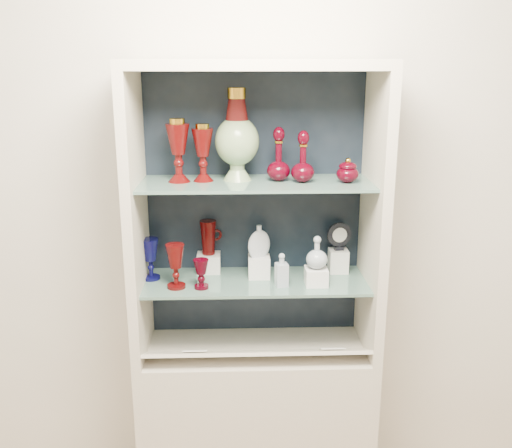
{
  "coord_description": "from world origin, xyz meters",
  "views": [
    {
      "loc": [
        -0.08,
        -0.68,
        1.92
      ],
      "look_at": [
        0.0,
        1.53,
        1.3
      ],
      "focal_mm": 40.0,
      "sensor_mm": 36.0,
      "label": 1
    }
  ],
  "objects_px": {
    "cobalt_goblet": "(150,259)",
    "ruby_goblet_tall": "(176,266)",
    "lidded_bowl": "(348,170)",
    "flat_flask": "(259,241)",
    "clear_round_decanter": "(317,253)",
    "pedestal_lamp_left": "(178,151)",
    "enamel_urn": "(237,135)",
    "ruby_goblet_small": "(201,274)",
    "ruby_decanter_b": "(303,155)",
    "ruby_pitcher": "(208,237)",
    "clear_square_bottle": "(282,270)",
    "pedestal_lamp_right": "(203,153)",
    "cameo_medallion": "(339,236)",
    "ruby_decanter_a": "(279,151)"
  },
  "relations": [
    {
      "from": "enamel_urn",
      "to": "lidded_bowl",
      "type": "bearing_deg",
      "value": -8.9
    },
    {
      "from": "pedestal_lamp_left",
      "to": "clear_square_bottle",
      "type": "xyz_separation_m",
      "value": [
        0.41,
        -0.08,
        -0.48
      ]
    },
    {
      "from": "ruby_pitcher",
      "to": "pedestal_lamp_right",
      "type": "bearing_deg",
      "value": -113.5
    },
    {
      "from": "pedestal_lamp_left",
      "to": "ruby_goblet_small",
      "type": "relative_size",
      "value": 2.05
    },
    {
      "from": "pedestal_lamp_left",
      "to": "lidded_bowl",
      "type": "xyz_separation_m",
      "value": [
        0.67,
        -0.04,
        -0.07
      ]
    },
    {
      "from": "cobalt_goblet",
      "to": "clear_square_bottle",
      "type": "bearing_deg",
      "value": -10.09
    },
    {
      "from": "ruby_decanter_a",
      "to": "lidded_bowl",
      "type": "distance_m",
      "value": 0.28
    },
    {
      "from": "pedestal_lamp_right",
      "to": "lidded_bowl",
      "type": "height_order",
      "value": "pedestal_lamp_right"
    },
    {
      "from": "ruby_decanter_b",
      "to": "ruby_pitcher",
      "type": "bearing_deg",
      "value": 161.28
    },
    {
      "from": "flat_flask",
      "to": "ruby_goblet_small",
      "type": "bearing_deg",
      "value": -177.95
    },
    {
      "from": "enamel_urn",
      "to": "ruby_decanter_a",
      "type": "bearing_deg",
      "value": -9.03
    },
    {
      "from": "cameo_medallion",
      "to": "enamel_urn",
      "type": "bearing_deg",
      "value": 177.96
    },
    {
      "from": "clear_round_decanter",
      "to": "pedestal_lamp_left",
      "type": "bearing_deg",
      "value": 172.76
    },
    {
      "from": "ruby_decanter_a",
      "to": "cameo_medallion",
      "type": "height_order",
      "value": "ruby_decanter_a"
    },
    {
      "from": "enamel_urn",
      "to": "ruby_goblet_small",
      "type": "distance_m",
      "value": 0.57
    },
    {
      "from": "ruby_pitcher",
      "to": "clear_square_bottle",
      "type": "distance_m",
      "value": 0.36
    },
    {
      "from": "cobalt_goblet",
      "to": "clear_square_bottle",
      "type": "distance_m",
      "value": 0.55
    },
    {
      "from": "cobalt_goblet",
      "to": "ruby_goblet_tall",
      "type": "distance_m",
      "value": 0.15
    },
    {
      "from": "flat_flask",
      "to": "cameo_medallion",
      "type": "xyz_separation_m",
      "value": [
        0.35,
        0.05,
        0.0
      ]
    },
    {
      "from": "enamel_urn",
      "to": "ruby_goblet_tall",
      "type": "height_order",
      "value": "enamel_urn"
    },
    {
      "from": "flat_flask",
      "to": "cobalt_goblet",
      "type": "bearing_deg",
      "value": 156.41
    },
    {
      "from": "ruby_goblet_tall",
      "to": "clear_round_decanter",
      "type": "xyz_separation_m",
      "value": [
        0.57,
        0.01,
        0.04
      ]
    },
    {
      "from": "clear_round_decanter",
      "to": "cameo_medallion",
      "type": "bearing_deg",
      "value": 51.79
    },
    {
      "from": "pedestal_lamp_right",
      "to": "flat_flask",
      "type": "height_order",
      "value": "pedestal_lamp_right"
    },
    {
      "from": "enamel_urn",
      "to": "ruby_goblet_small",
      "type": "bearing_deg",
      "value": -140.71
    },
    {
      "from": "pedestal_lamp_left",
      "to": "ruby_pitcher",
      "type": "distance_m",
      "value": 0.42
    },
    {
      "from": "lidded_bowl",
      "to": "flat_flask",
      "type": "relative_size",
      "value": 0.71
    },
    {
      "from": "ruby_decanter_b",
      "to": "ruby_pitcher",
      "type": "distance_m",
      "value": 0.55
    },
    {
      "from": "ruby_pitcher",
      "to": "flat_flask",
      "type": "relative_size",
      "value": 1.04
    },
    {
      "from": "pedestal_lamp_left",
      "to": "clear_round_decanter",
      "type": "xyz_separation_m",
      "value": [
        0.55,
        -0.07,
        -0.41
      ]
    },
    {
      "from": "cobalt_goblet",
      "to": "cameo_medallion",
      "type": "bearing_deg",
      "value": 4.22
    },
    {
      "from": "ruby_decanter_a",
      "to": "flat_flask",
      "type": "bearing_deg",
      "value": 162.45
    },
    {
      "from": "pedestal_lamp_left",
      "to": "cobalt_goblet",
      "type": "height_order",
      "value": "pedestal_lamp_left"
    },
    {
      "from": "lidded_bowl",
      "to": "ruby_goblet_tall",
      "type": "height_order",
      "value": "lidded_bowl"
    },
    {
      "from": "ruby_goblet_small",
      "to": "clear_square_bottle",
      "type": "xyz_separation_m",
      "value": [
        0.33,
        0.01,
        0.01
      ]
    },
    {
      "from": "ruby_goblet_small",
      "to": "clear_round_decanter",
      "type": "xyz_separation_m",
      "value": [
        0.47,
        0.02,
        0.07
      ]
    },
    {
      "from": "enamel_urn",
      "to": "cobalt_goblet",
      "type": "xyz_separation_m",
      "value": [
        -0.37,
        -0.01,
        -0.51
      ]
    },
    {
      "from": "enamel_urn",
      "to": "ruby_decanter_b",
      "type": "xyz_separation_m",
      "value": [
        0.26,
        -0.06,
        -0.07
      ]
    },
    {
      "from": "ruby_pitcher",
      "to": "clear_round_decanter",
      "type": "distance_m",
      "value": 0.48
    },
    {
      "from": "pedestal_lamp_right",
      "to": "ruby_goblet_tall",
      "type": "distance_m",
      "value": 0.47
    },
    {
      "from": "ruby_decanter_b",
      "to": "cobalt_goblet",
      "type": "xyz_separation_m",
      "value": [
        -0.63,
        0.05,
        -0.44
      ]
    },
    {
      "from": "flat_flask",
      "to": "clear_round_decanter",
      "type": "height_order",
      "value": "flat_flask"
    },
    {
      "from": "ruby_decanter_b",
      "to": "flat_flask",
      "type": "bearing_deg",
      "value": 161.99
    },
    {
      "from": "flat_flask",
      "to": "clear_round_decanter",
      "type": "bearing_deg",
      "value": -47.63
    },
    {
      "from": "ruby_decanter_b",
      "to": "ruby_pitcher",
      "type": "height_order",
      "value": "ruby_decanter_b"
    },
    {
      "from": "pedestal_lamp_right",
      "to": "cobalt_goblet",
      "type": "distance_m",
      "value": 0.5
    },
    {
      "from": "pedestal_lamp_right",
      "to": "ruby_decanter_b",
      "type": "height_order",
      "value": "pedestal_lamp_right"
    },
    {
      "from": "flat_flask",
      "to": "ruby_goblet_tall",
      "type": "bearing_deg",
      "value": 173.2
    },
    {
      "from": "cobalt_goblet",
      "to": "cameo_medallion",
      "type": "distance_m",
      "value": 0.81
    },
    {
      "from": "ruby_decanter_b",
      "to": "ruby_goblet_small",
      "type": "bearing_deg",
      "value": -170.99
    }
  ]
}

